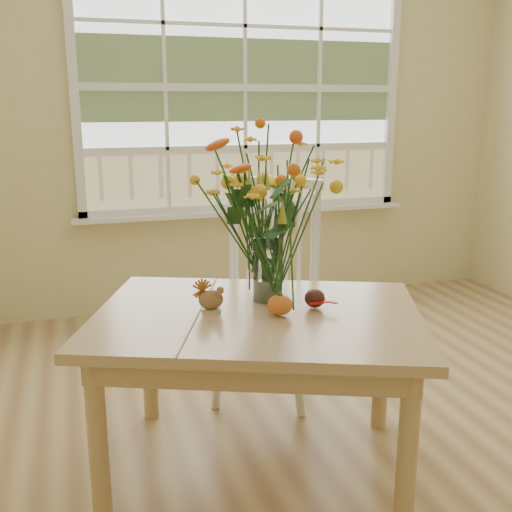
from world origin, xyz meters
name	(u,v)px	position (x,y,z in m)	size (l,w,h in m)	color
floor	(397,470)	(0.00, 0.00, -0.01)	(4.00, 4.50, 0.01)	#9D764C
wall_back	(244,117)	(0.00, 2.25, 1.35)	(4.00, 0.02, 2.70)	beige
window	(245,90)	(0.00, 2.21, 1.53)	(2.42, 0.12, 1.74)	silver
dining_table	(258,335)	(-0.54, 0.19, 0.58)	(1.48, 1.29, 0.67)	tan
windsor_chair	(269,279)	(-0.27, 0.86, 0.59)	(0.66, 0.66, 1.06)	white
flower_vase	(267,206)	(-0.46, 0.33, 1.05)	(0.54, 0.54, 0.64)	white
pumpkin	(280,306)	(-0.47, 0.14, 0.70)	(0.10, 0.10, 0.08)	#CA6517
turkey_figurine	(211,300)	(-0.71, 0.25, 0.71)	(0.10, 0.08, 0.12)	#CCB78C
dark_gourd	(315,299)	(-0.31, 0.18, 0.70)	(0.13, 0.11, 0.07)	#38160F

